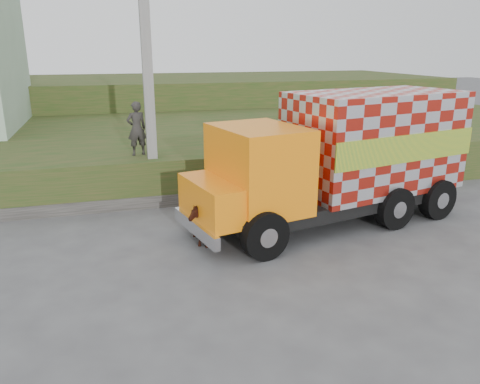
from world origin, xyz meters
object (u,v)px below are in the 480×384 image
object	(u,v)px
cargo_truck	(343,157)
pedestrian	(137,129)
utility_pole	(148,75)
cow	(195,220)

from	to	relation	value
cargo_truck	pedestrian	xyz separation A→B (m)	(-5.49, 3.73, 0.47)
utility_pole	cow	size ratio (longest dim) A/B	5.48
pedestrian	cow	bearing A→B (deg)	91.46
utility_pole	pedestrian	xyz separation A→B (m)	(-0.40, 0.57, -1.70)
cow	utility_pole	bearing A→B (deg)	97.43
cow	pedestrian	world-z (taller)	pedestrian
cargo_truck	cow	size ratio (longest dim) A/B	5.92
cargo_truck	cow	distance (m)	4.61
utility_pole	cargo_truck	bearing A→B (deg)	-31.90
utility_pole	cargo_truck	distance (m)	6.37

